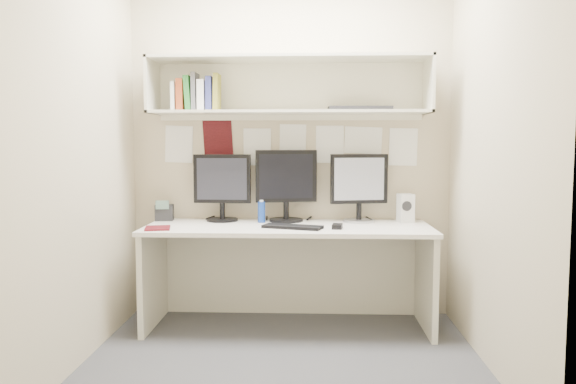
{
  "coord_description": "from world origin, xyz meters",
  "views": [
    {
      "loc": [
        0.17,
        -3.26,
        1.31
      ],
      "look_at": [
        0.01,
        0.35,
        0.99
      ],
      "focal_mm": 35.0,
      "sensor_mm": 36.0,
      "label": 1
    }
  ],
  "objects_px": {
    "desk": "(288,276)",
    "keyboard": "(293,227)",
    "speaker": "(406,208)",
    "desk_phone": "(164,212)",
    "monitor_left": "(222,185)",
    "monitor_right": "(359,185)",
    "maroon_notebook": "(158,228)",
    "monitor_center": "(286,183)"
  },
  "relations": [
    {
      "from": "keyboard",
      "to": "monitor_center",
      "type": "bearing_deg",
      "value": 117.69
    },
    {
      "from": "desk",
      "to": "speaker",
      "type": "distance_m",
      "value": 0.99
    },
    {
      "from": "speaker",
      "to": "desk_phone",
      "type": "distance_m",
      "value": 1.79
    },
    {
      "from": "monitor_left",
      "to": "desk_phone",
      "type": "bearing_deg",
      "value": -179.28
    },
    {
      "from": "desk",
      "to": "monitor_left",
      "type": "height_order",
      "value": "monitor_left"
    },
    {
      "from": "monitor_left",
      "to": "maroon_notebook",
      "type": "height_order",
      "value": "monitor_left"
    },
    {
      "from": "monitor_left",
      "to": "monitor_right",
      "type": "bearing_deg",
      "value": 1.17
    },
    {
      "from": "monitor_right",
      "to": "keyboard",
      "type": "xyz_separation_m",
      "value": [
        -0.48,
        -0.35,
        -0.26
      ]
    },
    {
      "from": "monitor_left",
      "to": "keyboard",
      "type": "height_order",
      "value": "monitor_left"
    },
    {
      "from": "desk",
      "to": "keyboard",
      "type": "height_order",
      "value": "keyboard"
    },
    {
      "from": "desk",
      "to": "monitor_left",
      "type": "relative_size",
      "value": 4.04
    },
    {
      "from": "monitor_left",
      "to": "desk_phone",
      "type": "distance_m",
      "value": 0.49
    },
    {
      "from": "desk_phone",
      "to": "desk",
      "type": "bearing_deg",
      "value": -20.12
    },
    {
      "from": "monitor_center",
      "to": "monitor_right",
      "type": "relative_size",
      "value": 1.06
    },
    {
      "from": "desk",
      "to": "monitor_right",
      "type": "distance_m",
      "value": 0.84
    },
    {
      "from": "desk",
      "to": "keyboard",
      "type": "xyz_separation_m",
      "value": [
        0.04,
        -0.13,
        0.37
      ]
    },
    {
      "from": "desk",
      "to": "desk_phone",
      "type": "distance_m",
      "value": 1.06
    },
    {
      "from": "monitor_center",
      "to": "monitor_right",
      "type": "distance_m",
      "value": 0.54
    },
    {
      "from": "maroon_notebook",
      "to": "monitor_left",
      "type": "bearing_deg",
      "value": 35.03
    },
    {
      "from": "monitor_center",
      "to": "desk_phone",
      "type": "xyz_separation_m",
      "value": [
        -0.92,
        0.0,
        -0.22
      ]
    },
    {
      "from": "keyboard",
      "to": "monitor_right",
      "type": "bearing_deg",
      "value": 53.8
    },
    {
      "from": "desk",
      "to": "speaker",
      "type": "relative_size",
      "value": 9.61
    },
    {
      "from": "keyboard",
      "to": "speaker",
      "type": "height_order",
      "value": "speaker"
    },
    {
      "from": "speaker",
      "to": "desk_phone",
      "type": "bearing_deg",
      "value": 166.94
    },
    {
      "from": "desk_phone",
      "to": "speaker",
      "type": "bearing_deg",
      "value": -7.4
    },
    {
      "from": "monitor_left",
      "to": "desk_phone",
      "type": "height_order",
      "value": "monitor_left"
    },
    {
      "from": "monitor_left",
      "to": "monitor_center",
      "type": "height_order",
      "value": "monitor_center"
    },
    {
      "from": "keyboard",
      "to": "speaker",
      "type": "bearing_deg",
      "value": 39.91
    },
    {
      "from": "monitor_left",
      "to": "monitor_right",
      "type": "relative_size",
      "value": 0.99
    },
    {
      "from": "desk",
      "to": "monitor_right",
      "type": "height_order",
      "value": "monitor_right"
    },
    {
      "from": "keyboard",
      "to": "monitor_left",
      "type": "bearing_deg",
      "value": 165.16
    },
    {
      "from": "monitor_right",
      "to": "maroon_notebook",
      "type": "distance_m",
      "value": 1.47
    },
    {
      "from": "maroon_notebook",
      "to": "keyboard",
      "type": "bearing_deg",
      "value": -8.38
    },
    {
      "from": "monitor_left",
      "to": "maroon_notebook",
      "type": "bearing_deg",
      "value": -131.14
    },
    {
      "from": "monitor_left",
      "to": "maroon_notebook",
      "type": "xyz_separation_m",
      "value": [
        -0.38,
        -0.41,
        -0.26
      ]
    },
    {
      "from": "monitor_left",
      "to": "monitor_right",
      "type": "distance_m",
      "value": 1.01
    },
    {
      "from": "keyboard",
      "to": "maroon_notebook",
      "type": "xyz_separation_m",
      "value": [
        -0.91,
        -0.07,
        -0.0
      ]
    },
    {
      "from": "speaker",
      "to": "desk_phone",
      "type": "height_order",
      "value": "speaker"
    },
    {
      "from": "desk",
      "to": "monitor_center",
      "type": "distance_m",
      "value": 0.68
    },
    {
      "from": "monitor_left",
      "to": "speaker",
      "type": "xyz_separation_m",
      "value": [
        1.35,
        -0.02,
        -0.16
      ]
    },
    {
      "from": "speaker",
      "to": "maroon_notebook",
      "type": "distance_m",
      "value": 1.78
    },
    {
      "from": "monitor_right",
      "to": "speaker",
      "type": "relative_size",
      "value": 2.39
    }
  ]
}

